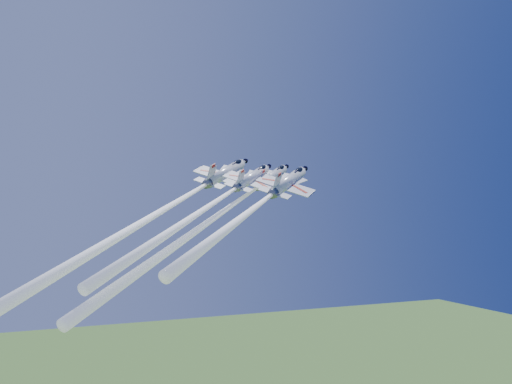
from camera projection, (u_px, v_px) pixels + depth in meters
name	position (u px, v px, depth m)	size (l,w,h in m)	color
jet_lead	(215.00, 218.00, 89.39)	(30.63, 36.07, 44.62)	silver
jet_left	(157.00, 213.00, 89.69)	(33.23, 38.64, 46.34)	silver
jet_right	(256.00, 207.00, 89.71)	(25.63, 28.29, 29.32)	silver
jet_slot	(205.00, 208.00, 87.03)	(26.05, 29.80, 34.25)	silver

